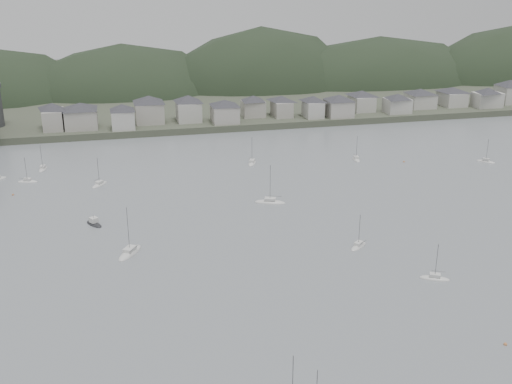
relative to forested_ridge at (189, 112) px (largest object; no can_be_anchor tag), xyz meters
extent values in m
plane|color=slate|center=(-4.83, -269.40, 11.28)|extent=(900.00, 900.00, 0.00)
cube|color=#383D2D|center=(-4.83, 25.60, 12.78)|extent=(900.00, 250.00, 3.00)
ellipsoid|color=black|center=(-37.13, 3.46, 1.32)|extent=(132.08, 90.41, 79.74)
ellipsoid|color=black|center=(45.82, 3.53, -1.39)|extent=(133.88, 88.37, 101.41)
ellipsoid|color=black|center=(121.12, -1.49, 0.97)|extent=(165.81, 81.78, 82.55)
cube|color=#A4A096|center=(-69.83, -87.44, 18.58)|extent=(8.34, 12.91, 8.59)
pyramid|color=#2C2C32|center=(-69.83, -87.44, 24.37)|extent=(15.78, 15.78, 3.01)
cube|color=#A4A096|center=(-58.15, -88.08, 18.46)|extent=(13.68, 13.35, 8.36)
pyramid|color=#2C2C32|center=(-58.15, -88.08, 24.11)|extent=(20.07, 20.07, 2.93)
cube|color=#B6B2AB|center=(-40.41, -93.38, 18.32)|extent=(9.78, 10.20, 8.08)
pyramid|color=#2C2C32|center=(-40.41, -93.38, 23.78)|extent=(14.83, 14.83, 2.83)
cube|color=#A4A096|center=(-28.35, -83.75, 18.83)|extent=(12.59, 13.33, 9.09)
pyramid|color=#2C2C32|center=(-28.35, -83.75, 24.97)|extent=(19.24, 19.24, 3.18)
cube|color=#B6B2AB|center=(-10.58, -85.30, 18.72)|extent=(10.74, 12.17, 8.87)
pyramid|color=#2C2C32|center=(-10.58, -85.30, 24.70)|extent=(17.01, 17.01, 3.10)
cube|color=#A4A096|center=(5.09, -91.87, 18.13)|extent=(11.63, 12.09, 7.69)
pyramid|color=#2C2C32|center=(5.09, -91.87, 23.32)|extent=(17.61, 17.61, 2.69)
cube|color=#A4A096|center=(20.42, -83.21, 18.00)|extent=(10.37, 9.35, 7.44)
pyramid|color=#2C2C32|center=(20.42, -83.21, 23.03)|extent=(14.65, 14.65, 2.60)
cube|color=#A4A096|center=(33.79, -85.61, 17.90)|extent=(8.24, 12.20, 7.22)
pyramid|color=#2C2C32|center=(33.79, -85.61, 22.77)|extent=(15.17, 15.17, 2.53)
cube|color=#B6B2AB|center=(47.66, -90.85, 18.02)|extent=(8.06, 10.91, 7.46)
pyramid|color=#2C2C32|center=(47.66, -90.85, 23.05)|extent=(14.08, 14.08, 2.61)
cube|color=#A4A096|center=(59.98, -92.34, 18.12)|extent=(11.73, 11.78, 7.66)
pyramid|color=#2C2C32|center=(59.98, -92.34, 23.29)|extent=(17.46, 17.46, 2.68)
cube|color=#B6B2AB|center=(75.80, -82.49, 17.95)|extent=(10.19, 13.02, 7.33)
pyramid|color=#2C2C32|center=(75.80, -82.49, 22.90)|extent=(17.23, 17.23, 2.57)
cube|color=#B6B2AB|center=(90.71, -91.34, 17.72)|extent=(11.70, 9.81, 6.88)
pyramid|color=#2C2C32|center=(90.71, -91.34, 22.36)|extent=(15.97, 15.97, 2.41)
cube|color=#B6B2AB|center=(107.57, -82.49, 17.78)|extent=(12.83, 12.48, 7.00)
pyramid|color=#2C2C32|center=(107.57, -82.49, 22.51)|extent=(18.79, 18.79, 2.45)
cube|color=#B6B2AB|center=(125.90, -81.98, 17.77)|extent=(11.07, 13.50, 6.97)
pyramid|color=#2C2C32|center=(125.90, -81.98, 22.47)|extent=(18.25, 18.25, 2.44)
cube|color=#B6B2AB|center=(141.19, -89.68, 17.95)|extent=(13.75, 9.12, 7.34)
pyramid|color=#2C2C32|center=(141.19, -89.68, 22.91)|extent=(16.97, 16.97, 2.57)
cube|color=#B6B2AB|center=(158.09, -83.45, 18.81)|extent=(11.37, 11.57, 9.05)
pyramid|color=#2C2C32|center=(158.09, -83.45, 24.92)|extent=(17.03, 17.03, 3.17)
ellipsoid|color=silver|center=(-42.83, -215.47, 11.33)|extent=(7.91, 10.15, 1.99)
cube|color=silver|center=(-42.83, -215.47, 12.63)|extent=(3.69, 4.12, 0.70)
cylinder|color=#3F3F42|center=(-42.83, -215.47, 17.71)|extent=(0.12, 0.12, 12.44)
cylinder|color=#3F3F42|center=(-41.89, -217.00, 13.18)|extent=(2.42, 3.87, 0.10)
cylinder|color=#3F3F42|center=(-19.44, -280.71, 16.48)|extent=(0.12, 0.12, 9.98)
ellipsoid|color=silver|center=(15.20, -225.27, 11.33)|extent=(6.84, 6.28, 1.41)
cube|color=silver|center=(15.20, -225.27, 12.34)|extent=(2.89, 2.78, 0.70)
cylinder|color=#3F3F42|center=(15.20, -225.27, 15.89)|extent=(0.12, 0.12, 8.82)
cylinder|color=#3F3F42|center=(16.17, -226.09, 12.89)|extent=(2.49, 2.13, 0.10)
ellipsoid|color=silver|center=(4.90, -147.32, 11.33)|extent=(5.34, 8.39, 1.60)
cube|color=silver|center=(4.90, -147.32, 12.44)|extent=(2.67, 3.26, 0.70)
cylinder|color=#3F3F42|center=(4.90, -147.32, 16.49)|extent=(0.12, 0.12, 10.01)
cylinder|color=#3F3F42|center=(4.37, -145.98, 12.99)|extent=(1.43, 3.38, 0.10)
ellipsoid|color=silver|center=(-50.61, -159.42, 11.33)|extent=(6.41, 7.53, 1.51)
cube|color=silver|center=(-50.61, -159.42, 12.39)|extent=(2.90, 3.12, 0.70)
cylinder|color=#3F3F42|center=(-50.61, -159.42, 16.21)|extent=(0.12, 0.12, 9.44)
cylinder|color=#3F3F42|center=(-51.42, -158.32, 12.94)|extent=(2.09, 2.80, 0.10)
ellipsoid|color=silver|center=(25.64, -245.87, 11.33)|extent=(7.20, 5.15, 1.39)
cube|color=silver|center=(25.64, -245.87, 12.33)|extent=(2.86, 2.47, 0.70)
cylinder|color=#3F3F42|center=(25.64, -245.87, 15.83)|extent=(0.12, 0.12, 8.69)
cylinder|color=#3F3F42|center=(26.75, -245.30, 12.88)|extent=(2.83, 1.52, 0.10)
ellipsoid|color=silver|center=(-74.53, -150.54, 11.33)|extent=(7.23, 3.84, 1.38)
cube|color=silver|center=(-74.53, -150.54, 12.32)|extent=(2.71, 2.06, 0.70)
cylinder|color=#3F3F42|center=(-74.53, -150.54, 15.79)|extent=(0.12, 0.12, 8.62)
cylinder|color=#3F3F42|center=(-75.74, -150.84, 12.87)|extent=(3.03, 0.86, 0.10)
ellipsoid|color=silver|center=(91.18, -166.28, 11.33)|extent=(6.42, 6.76, 1.41)
cube|color=silver|center=(91.18, -166.28, 12.34)|extent=(2.81, 2.88, 0.70)
cylinder|color=#3F3F42|center=(91.18, -166.28, 15.90)|extent=(0.12, 0.12, 8.83)
cylinder|color=#3F3F42|center=(90.32, -167.23, 12.89)|extent=(2.21, 2.42, 0.10)
ellipsoid|color=silver|center=(0.95, -188.97, 11.33)|extent=(10.12, 6.46, 1.93)
cube|color=silver|center=(0.95, -188.97, 12.60)|extent=(3.93, 3.23, 0.70)
cylinder|color=#3F3F42|center=(0.95, -188.97, 17.52)|extent=(0.12, 0.12, 12.08)
cylinder|color=#3F3F42|center=(2.56, -188.33, 13.15)|extent=(4.07, 1.71, 0.10)
ellipsoid|color=silver|center=(44.71, -151.96, 11.33)|extent=(3.30, 7.51, 1.45)
cube|color=silver|center=(44.71, -151.96, 12.36)|extent=(1.93, 2.73, 0.70)
cylinder|color=#3F3F42|center=(44.71, -151.96, 16.02)|extent=(0.12, 0.12, 9.07)
cylinder|color=#3F3F42|center=(44.54, -150.67, 12.91)|extent=(0.55, 3.25, 0.10)
ellipsoid|color=silver|center=(-70.73, -136.70, 11.33)|extent=(3.35, 7.58, 1.46)
cube|color=silver|center=(-70.73, -136.70, 12.37)|extent=(1.95, 2.76, 0.70)
cylinder|color=#3F3F42|center=(-70.73, -136.70, 16.06)|extent=(0.12, 0.12, 9.15)
cylinder|color=#3F3F42|center=(-70.55, -138.01, 12.92)|extent=(0.56, 3.28, 0.10)
ellipsoid|color=black|center=(-51.95, -193.99, 11.33)|extent=(5.67, 7.10, 1.50)
cube|color=silver|center=(-51.95, -193.99, 12.74)|extent=(2.70, 2.74, 1.40)
cylinder|color=#3F3F42|center=(-51.95, -193.99, 13.64)|extent=(0.10, 0.10, 1.20)
sphere|color=#B46C3C|center=(61.14, -159.04, 11.43)|extent=(0.70, 0.70, 0.70)
sphere|color=#B46C3C|center=(-77.62, -163.07, 11.43)|extent=(0.70, 0.70, 0.70)
sphere|color=#B46C3C|center=(25.44, -273.03, 11.43)|extent=(0.70, 0.70, 0.70)
camera|label=1|loc=(-43.87, -357.44, 78.06)|focal=42.24mm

